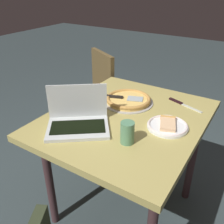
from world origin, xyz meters
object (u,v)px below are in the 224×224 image
Objects in this scene: laptop at (78,119)px; pizza_tray at (128,100)px; chair_far at (93,97)px; dining_table at (126,129)px; pizza_plate at (168,125)px; drink_cup at (127,132)px; table_knife at (182,104)px.

laptop is 0.41m from pizza_tray.
laptop reaches higher than pizza_tray.
laptop is at bearing -148.42° from chair_far.
dining_table is 4.58× the size of pizza_plate.
chair_far reaches higher than pizza_tray.
chair_far reaches higher than drink_cup.
table_knife reaches higher than dining_table.
pizza_plate reaches higher than dining_table.
pizza_tray is at bearing -12.48° from laptop.
laptop is (-0.24, 0.17, 0.13)m from dining_table.
drink_cup is at bearing -150.23° from dining_table.
drink_cup is at bearing -151.65° from pizza_tray.
chair_far is (0.54, 0.90, -0.27)m from pizza_plate.
chair_far is at bearing 59.25° from pizza_plate.
pizza_plate is 1.08m from chair_far.
pizza_plate is 0.36m from pizza_tray.
chair_far is (0.77, 0.78, -0.31)m from drink_cup.
chair_far is at bearing 45.33° from drink_cup.
pizza_tray is at bearing 65.01° from pizza_plate.
dining_table is 0.30m from drink_cup.
dining_table is at bearing -153.67° from pizza_tray.
table_knife is (0.57, -0.39, -0.04)m from laptop.
laptop is 0.49m from pizza_plate.
laptop is 3.51× the size of drink_cup.
pizza_plate is 0.69× the size of pizza_tray.
drink_cup is at bearing 170.48° from table_knife.
laptop is at bearing 120.71° from pizza_plate.
drink_cup is (-0.39, -0.21, 0.04)m from pizza_tray.
drink_cup is 1.15m from chair_far.
pizza_plate is 1.95× the size of drink_cup.
pizza_tray is at bearing -123.79° from chair_far.
table_knife is at bearing -34.28° from dining_table.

